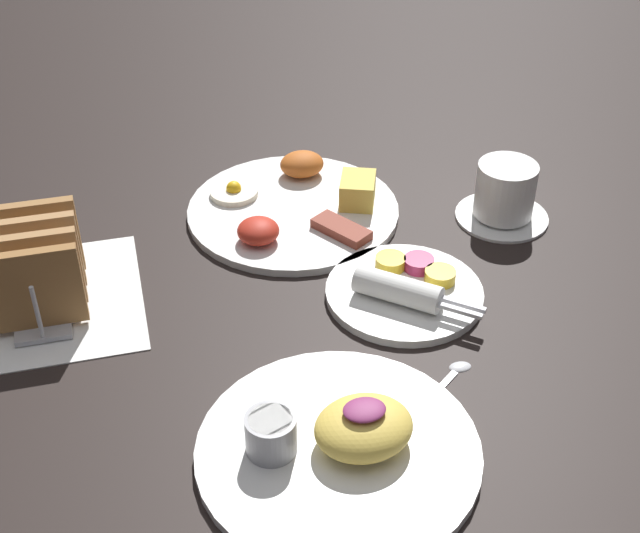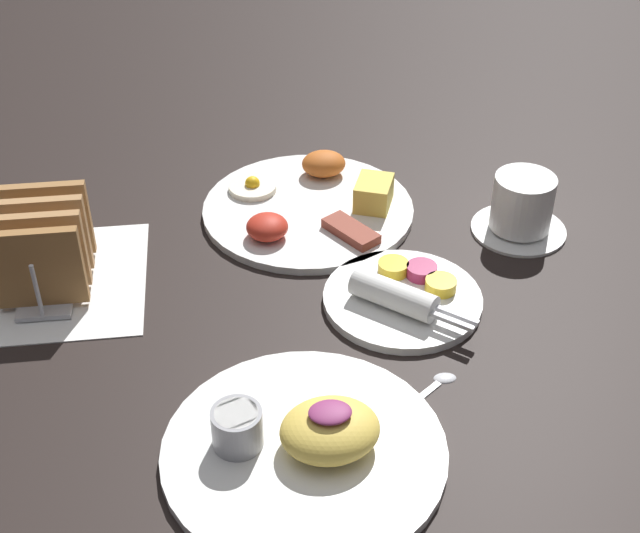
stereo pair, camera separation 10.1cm
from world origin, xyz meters
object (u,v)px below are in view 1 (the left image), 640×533
Objects in this scene: plate_breakfast at (296,206)px; plate_foreground at (339,443)px; toast_rack at (36,267)px; coffee_cup at (505,194)px; plate_condiments at (405,289)px.

plate_foreground reaches higher than plate_breakfast.
plate_foreground is at bearing -48.36° from toast_rack.
coffee_cup is at bearing 47.17° from plate_foreground.
coffee_cup is at bearing -16.92° from plate_breakfast.
coffee_cup is (0.31, 0.34, 0.02)m from plate_foreground.
toast_rack is 0.58m from coffee_cup.
plate_breakfast is 1.86× the size of toast_rack.
plate_breakfast is 0.27m from coffee_cup.
coffee_cup is (0.18, 0.13, 0.03)m from plate_condiments.
plate_breakfast is at bearing 82.43° from plate_foreground.
plate_breakfast is at bearing 111.53° from plate_condiments.
plate_condiments is at bearing 57.18° from plate_foreground.
plate_condiments is 0.68× the size of plate_foreground.
toast_rack is (-0.27, 0.30, 0.04)m from plate_foreground.
toast_rack is at bearing 131.64° from plate_foreground.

